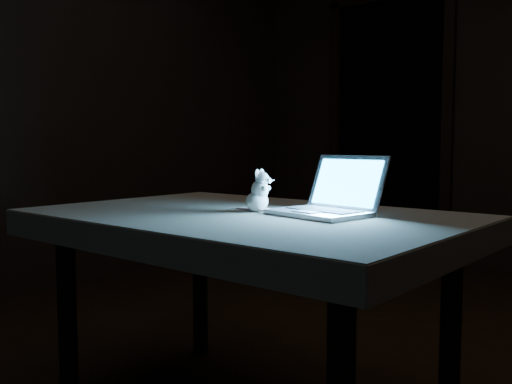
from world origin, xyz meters
The scene contains 6 objects.
left_wall centered at (-2.25, 0.00, 1.30)m, with size 0.04×5.00×2.60m, color black.
doorway centered at (-1.10, 2.50, 1.06)m, with size 1.06×0.36×2.13m, color black, non-canonical shape.
table centered at (-0.19, -0.38, 0.34)m, with size 1.28×0.82×0.69m, color black, non-canonical shape.
tablecloth centered at (-0.16, -0.35, 0.65)m, with size 1.37×0.91×0.08m, color #BBAF9A, non-canonical shape.
laptop centered at (0.03, -0.30, 0.79)m, with size 0.29×0.25×0.19m, color silver, non-canonical shape.
plush_mouse centered at (-0.19, -0.34, 0.76)m, with size 0.10×0.10×0.14m, color white, non-canonical shape.
Camera 1 is at (0.97, -1.78, 0.91)m, focal length 40.00 mm.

